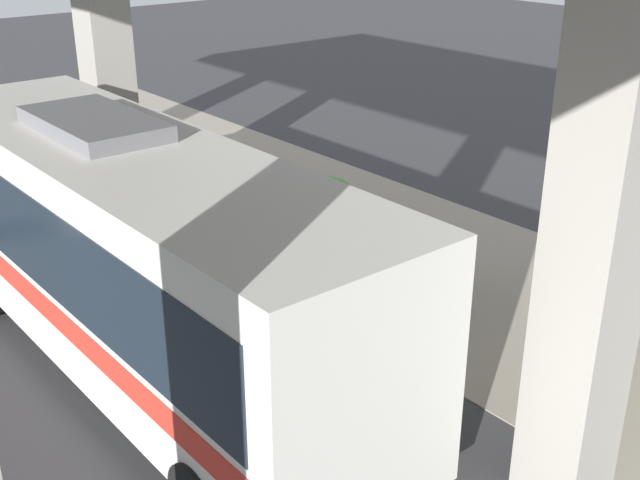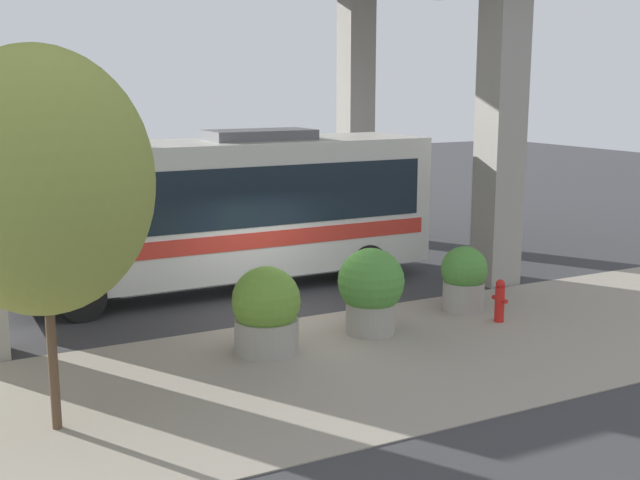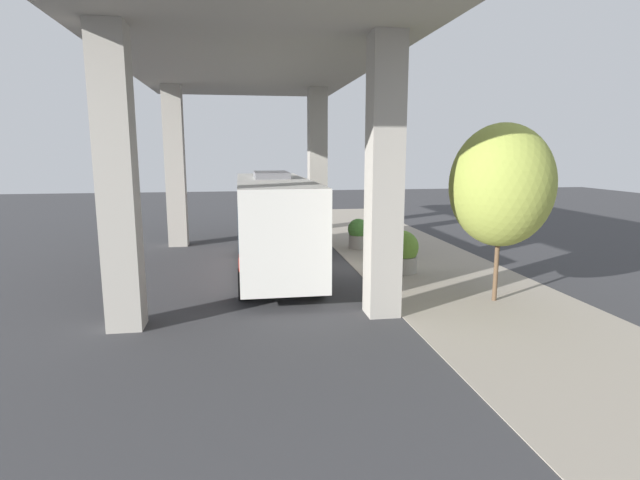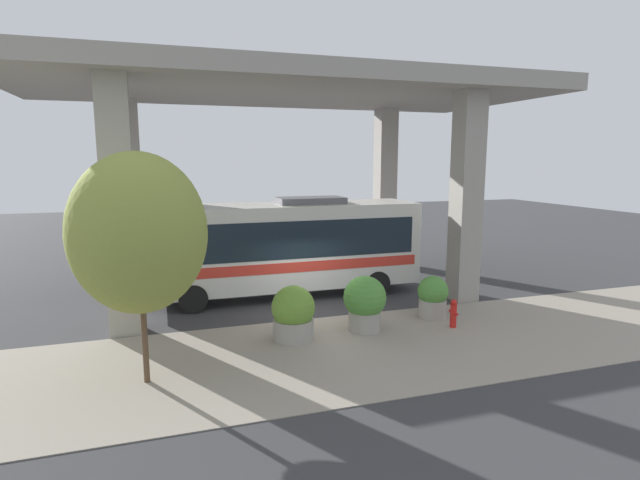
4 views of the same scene
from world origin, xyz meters
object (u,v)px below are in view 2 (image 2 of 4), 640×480
object	(u,v)px
fire_hydrant	(500,301)
street_tree_near	(41,182)
bus	(221,205)
planter_middle	(464,278)
planter_back	(266,311)
planter_front	(371,290)

from	to	relation	value
fire_hydrant	street_tree_near	xyz separation A→B (m)	(-1.17, 9.16, 3.15)
bus	planter_middle	world-z (taller)	bus
bus	planter_middle	bearing A→B (deg)	-137.35
planter_back	planter_front	bearing A→B (deg)	-88.25
fire_hydrant	planter_middle	bearing A→B (deg)	7.07
fire_hydrant	planter_front	distance (m)	2.88
planter_back	street_tree_near	xyz separation A→B (m)	(-1.69, 4.07, 2.83)
bus	fire_hydrant	world-z (taller)	bus
bus	planter_front	bearing A→B (deg)	-164.51
bus	planter_back	xyz separation A→B (m)	(-4.85, 0.97, -1.28)
planter_front	planter_middle	xyz separation A→B (m)	(0.46, -2.66, -0.18)
fire_hydrant	planter_back	size ratio (longest dim) A/B	0.57
planter_middle	street_tree_near	world-z (taller)	street_tree_near
planter_back	street_tree_near	size ratio (longest dim) A/B	0.30
planter_middle	planter_back	distance (m)	4.98
planter_back	bus	bearing A→B (deg)	-11.35
bus	planter_front	size ratio (longest dim) A/B	5.91
street_tree_near	bus	bearing A→B (deg)	-37.64
planter_back	planter_middle	bearing A→B (deg)	-83.91
planter_front	planter_back	bearing A→B (deg)	91.75
planter_front	street_tree_near	xyz separation A→B (m)	(-1.76, 6.37, 2.71)
planter_back	street_tree_near	world-z (taller)	street_tree_near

